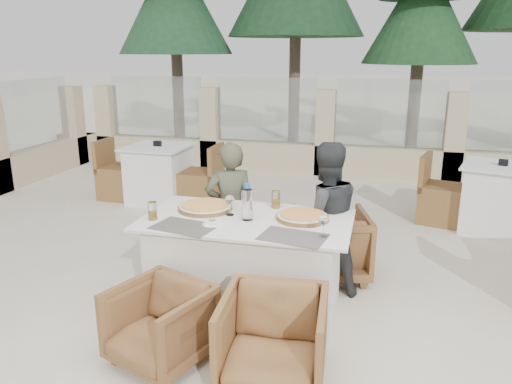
% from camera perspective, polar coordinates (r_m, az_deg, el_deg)
% --- Properties ---
extents(ground, '(80.00, 80.00, 0.00)m').
position_cam_1_polar(ground, '(4.05, -0.42, -13.92)').
color(ground, beige).
rests_on(ground, ground).
extents(sand_patch, '(30.00, 16.00, 0.01)m').
position_cam_1_polar(sand_patch, '(17.54, 11.28, 9.08)').
color(sand_patch, '#F9EBCB').
rests_on(sand_patch, ground).
extents(perimeter_wall_far, '(10.00, 0.34, 1.60)m').
position_cam_1_polar(perimeter_wall_far, '(8.34, 7.95, 7.42)').
color(perimeter_wall_far, beige).
rests_on(perimeter_wall_far, ground).
extents(pine_far_left, '(2.42, 2.42, 5.50)m').
position_cam_1_polar(pine_far_left, '(11.31, -9.25, 19.49)').
color(pine_far_left, '#214D2B').
rests_on(pine_far_left, ground).
extents(pine_centre, '(2.20, 2.20, 5.00)m').
position_cam_1_polar(pine_centre, '(10.63, 18.34, 17.81)').
color(pine_centre, '#214D27').
rests_on(pine_centre, ground).
extents(dining_table, '(1.60, 0.90, 0.77)m').
position_cam_1_polar(dining_table, '(3.97, -1.07, -8.33)').
color(dining_table, silver).
rests_on(dining_table, ground).
extents(placemat_near_left, '(0.50, 0.38, 0.00)m').
position_cam_1_polar(placemat_near_left, '(3.69, -8.19, -3.93)').
color(placemat_near_left, '#5A554D').
rests_on(placemat_near_left, dining_table).
extents(placemat_near_right, '(0.49, 0.37, 0.00)m').
position_cam_1_polar(placemat_near_right, '(3.47, 4.25, -5.13)').
color(placemat_near_right, '#605A53').
rests_on(placemat_near_right, dining_table).
extents(pizza_left, '(0.56, 0.56, 0.06)m').
position_cam_1_polar(pizza_left, '(4.06, -5.81, -1.62)').
color(pizza_left, orange).
rests_on(pizza_left, dining_table).
extents(pizza_right, '(0.42, 0.42, 0.05)m').
position_cam_1_polar(pizza_right, '(3.83, 5.32, -2.75)').
color(pizza_right, orange).
rests_on(pizza_right, dining_table).
extents(water_bottle, '(0.11, 0.11, 0.29)m').
position_cam_1_polar(water_bottle, '(3.76, -1.01, -1.13)').
color(water_bottle, '#A1B7D4').
rests_on(water_bottle, dining_table).
extents(wine_glass_centre, '(0.09, 0.09, 0.18)m').
position_cam_1_polar(wine_glass_centre, '(3.89, -3.00, -1.37)').
color(wine_glass_centre, white).
rests_on(wine_glass_centre, dining_table).
extents(wine_glass_corner, '(0.10, 0.10, 0.18)m').
position_cam_1_polar(wine_glass_corner, '(3.46, 7.75, -3.72)').
color(wine_glass_corner, silver).
rests_on(wine_glass_corner, dining_table).
extents(beer_glass_left, '(0.08, 0.08, 0.14)m').
position_cam_1_polar(beer_glass_left, '(3.87, -11.74, -2.11)').
color(beer_glass_left, '#BF871B').
rests_on(beer_glass_left, dining_table).
extents(beer_glass_right, '(0.07, 0.07, 0.14)m').
position_cam_1_polar(beer_glass_right, '(4.07, 2.28, -0.85)').
color(beer_glass_right, orange).
rests_on(beer_glass_right, dining_table).
extents(olive_dish, '(0.14, 0.14, 0.04)m').
position_cam_1_polar(olive_dish, '(3.70, -5.03, -3.44)').
color(olive_dish, white).
rests_on(olive_dish, dining_table).
extents(armchair_far_left, '(0.70, 0.72, 0.63)m').
position_cam_1_polar(armchair_far_left, '(4.79, -2.12, -4.86)').
color(armchair_far_left, brown).
rests_on(armchair_far_left, ground).
extents(armchair_far_right, '(0.82, 0.84, 0.62)m').
position_cam_1_polar(armchair_far_right, '(4.62, 8.44, -5.88)').
color(armchair_far_right, brown).
rests_on(armchair_far_right, ground).
extents(armchair_near_left, '(0.75, 0.76, 0.54)m').
position_cam_1_polar(armchair_near_left, '(3.47, -10.91, -14.68)').
color(armchair_near_left, brown).
rests_on(armchair_near_left, ground).
extents(armchair_near_right, '(0.68, 0.69, 0.60)m').
position_cam_1_polar(armchair_near_right, '(3.20, 1.94, -16.59)').
color(armchair_near_right, brown).
rests_on(armchair_near_right, ground).
extents(diner_left, '(0.54, 0.46, 1.24)m').
position_cam_1_polar(diner_left, '(4.52, -2.97, -2.07)').
color(diner_left, '#4A4E39').
rests_on(diner_left, ground).
extents(diner_right, '(0.79, 0.72, 1.32)m').
position_cam_1_polar(diner_right, '(4.18, 7.81, -3.19)').
color(diner_right, '#323436').
rests_on(diner_right, ground).
extents(bg_table_a, '(1.66, 0.85, 0.77)m').
position_cam_1_polar(bg_table_a, '(6.94, -11.01, 2.05)').
color(bg_table_a, white).
rests_on(bg_table_a, ground).
extents(bg_table_b, '(1.80, 1.22, 0.77)m').
position_cam_1_polar(bg_table_b, '(6.32, 25.96, -0.67)').
color(bg_table_b, white).
rests_on(bg_table_b, ground).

